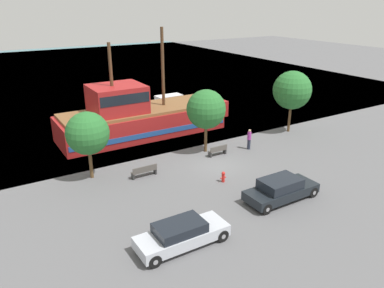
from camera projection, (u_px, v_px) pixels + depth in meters
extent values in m
plane|color=#5B5B5E|center=(216.00, 165.00, 28.38)|extent=(160.00, 160.00, 0.00)
plane|color=teal|center=(68.00, 74.00, 63.42)|extent=(80.00, 80.00, 0.00)
cube|color=#A31E1E|center=(142.00, 123.00, 34.49)|extent=(15.09, 4.91, 2.23)
cube|color=#234C93|center=(143.00, 126.00, 34.61)|extent=(14.79, 4.99, 0.45)
cube|color=#A31E1E|center=(215.00, 107.00, 38.33)|extent=(1.40, 2.70, 1.56)
cube|color=brown|center=(142.00, 110.00, 34.04)|extent=(14.49, 4.51, 0.25)
cube|color=#A31E1E|center=(117.00, 99.00, 32.47)|extent=(4.53, 3.93, 2.36)
cube|color=black|center=(117.00, 95.00, 32.34)|extent=(4.30, 3.99, 0.85)
cylinder|color=#4C331E|center=(163.00, 67.00, 33.84)|extent=(0.28, 0.28, 7.02)
cylinder|color=#4C331E|center=(111.00, 79.00, 31.64)|extent=(0.28, 0.28, 5.97)
cube|color=silver|center=(173.00, 106.00, 42.70)|extent=(7.32, 1.89, 0.77)
cube|color=silver|center=(169.00, 99.00, 42.13)|extent=(2.93, 1.47, 0.93)
cube|color=black|center=(176.00, 98.00, 42.56)|extent=(0.12, 1.32, 0.74)
cube|color=#B7BCC6|center=(182.00, 236.00, 18.84)|extent=(4.81, 1.73, 0.60)
cube|color=black|center=(180.00, 228.00, 18.57)|extent=(2.50, 1.56, 0.50)
cylinder|color=black|center=(222.00, 236.00, 19.24)|extent=(0.67, 0.22, 0.67)
cylinder|color=gray|center=(222.00, 236.00, 19.24)|extent=(0.25, 0.25, 0.25)
cylinder|color=black|center=(206.00, 221.00, 20.47)|extent=(0.67, 0.22, 0.67)
cylinder|color=gray|center=(206.00, 221.00, 20.47)|extent=(0.25, 0.25, 0.25)
cylinder|color=black|center=(155.00, 261.00, 17.36)|extent=(0.67, 0.22, 0.67)
cylinder|color=gray|center=(155.00, 261.00, 17.36)|extent=(0.25, 0.25, 0.25)
cylinder|color=black|center=(141.00, 244.00, 18.59)|extent=(0.67, 0.22, 0.67)
cylinder|color=gray|center=(141.00, 244.00, 18.59)|extent=(0.25, 0.25, 0.25)
cube|color=black|center=(281.00, 192.00, 23.24)|extent=(4.83, 1.86, 0.58)
cube|color=black|center=(280.00, 184.00, 22.96)|extent=(2.51, 1.67, 0.62)
cylinder|color=black|center=(313.00, 192.00, 23.59)|extent=(0.67, 0.22, 0.67)
cylinder|color=gray|center=(313.00, 192.00, 23.59)|extent=(0.26, 0.25, 0.26)
cylinder|color=black|center=(293.00, 182.00, 24.93)|extent=(0.67, 0.22, 0.67)
cylinder|color=gray|center=(293.00, 182.00, 24.93)|extent=(0.26, 0.25, 0.26)
cylinder|color=black|center=(266.00, 209.00, 21.70)|extent=(0.67, 0.22, 0.67)
cylinder|color=gray|center=(266.00, 209.00, 21.70)|extent=(0.26, 0.25, 0.26)
cylinder|color=black|center=(248.00, 197.00, 23.04)|extent=(0.67, 0.22, 0.67)
cylinder|color=gray|center=(248.00, 197.00, 23.04)|extent=(0.26, 0.25, 0.26)
cylinder|color=red|center=(223.00, 178.00, 25.58)|extent=(0.22, 0.22, 0.56)
sphere|color=red|center=(223.00, 173.00, 25.46)|extent=(0.25, 0.25, 0.25)
cylinder|color=red|center=(221.00, 178.00, 25.50)|extent=(0.10, 0.09, 0.09)
cylinder|color=red|center=(225.00, 177.00, 25.65)|extent=(0.10, 0.09, 0.09)
cube|color=#4C4742|center=(144.00, 171.00, 26.33)|extent=(1.83, 0.45, 0.05)
cube|color=#4C4742|center=(145.00, 169.00, 26.10)|extent=(1.83, 0.06, 0.40)
cube|color=#2D2D2D|center=(133.00, 177.00, 26.00)|extent=(0.12, 0.36, 0.40)
cube|color=#2D2D2D|center=(155.00, 171.00, 26.83)|extent=(0.12, 0.36, 0.40)
cube|color=#4C4742|center=(217.00, 150.00, 29.95)|extent=(1.56, 0.45, 0.05)
cube|color=#4C4742|center=(219.00, 148.00, 29.71)|extent=(1.56, 0.06, 0.40)
cube|color=#2D2D2D|center=(210.00, 155.00, 29.68)|extent=(0.12, 0.36, 0.40)
cube|color=#2D2D2D|center=(225.00, 151.00, 30.38)|extent=(0.12, 0.36, 0.40)
cylinder|color=#232838|center=(249.00, 144.00, 31.19)|extent=(0.27, 0.27, 0.85)
cylinder|color=#99338C|center=(249.00, 136.00, 30.92)|extent=(0.32, 0.32, 0.66)
sphere|color=tan|center=(250.00, 131.00, 30.76)|extent=(0.23, 0.23, 0.23)
cylinder|color=brown|center=(91.00, 164.00, 25.96)|extent=(0.24, 0.24, 2.05)
sphere|color=#286B2D|center=(88.00, 133.00, 25.14)|extent=(2.94, 2.94, 2.94)
cylinder|color=brown|center=(206.00, 138.00, 30.49)|extent=(0.24, 0.24, 2.25)
sphere|color=#286B2D|center=(206.00, 109.00, 29.60)|extent=(3.14, 3.14, 3.14)
cylinder|color=brown|center=(289.00, 119.00, 35.17)|extent=(0.24, 0.24, 2.48)
sphere|color=#286B2D|center=(292.00, 90.00, 34.19)|extent=(3.51, 3.51, 3.51)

